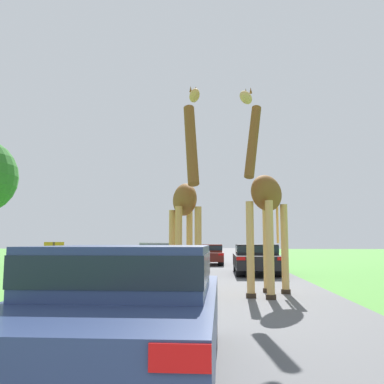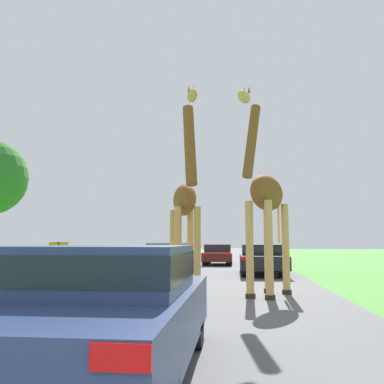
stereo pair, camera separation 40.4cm
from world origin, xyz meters
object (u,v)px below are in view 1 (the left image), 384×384
(giraffe_companion, at_px, (266,202))
(car_far_ahead, at_px, (256,258))
(car_queue_left, at_px, (161,256))
(giraffe_near_road, at_px, (185,203))
(car_queue_right, at_px, (210,254))
(car_lead_maroon, at_px, (127,307))
(sign_post, at_px, (54,254))

(giraffe_companion, xyz_separation_m, car_far_ahead, (0.34, 7.28, -1.76))
(giraffe_companion, xyz_separation_m, car_queue_left, (-4.17, 9.10, -1.75))
(car_far_ahead, bearing_deg, giraffe_near_road, -109.12)
(giraffe_near_road, xyz_separation_m, car_queue_right, (0.27, 14.53, -1.81))
(giraffe_companion, height_order, car_far_ahead, giraffe_companion)
(giraffe_near_road, relative_size, car_lead_maroon, 1.26)
(sign_post, bearing_deg, giraffe_companion, -21.80)
(giraffe_near_road, xyz_separation_m, sign_post, (-4.79, 2.75, -1.49))
(giraffe_near_road, height_order, sign_post, giraffe_near_road)
(giraffe_near_road, xyz_separation_m, car_far_ahead, (2.51, 7.24, -1.76))
(car_queue_right, relative_size, car_far_ahead, 0.86)
(car_queue_right, distance_m, sign_post, 12.83)
(giraffe_near_road, height_order, giraffe_companion, giraffe_near_road)
(car_lead_maroon, distance_m, car_queue_left, 15.81)
(giraffe_near_road, relative_size, car_far_ahead, 1.14)
(car_far_ahead, relative_size, sign_post, 3.32)
(car_far_ahead, xyz_separation_m, sign_post, (-7.30, -4.49, 0.27))
(car_far_ahead, distance_m, sign_post, 8.57)
(giraffe_companion, distance_m, car_queue_left, 10.17)
(giraffe_companion, height_order, car_lead_maroon, giraffe_companion)
(giraffe_companion, bearing_deg, sign_post, 3.80)
(giraffe_companion, bearing_deg, giraffe_near_road, 24.62)
(sign_post, bearing_deg, car_lead_maroon, -63.20)
(car_queue_right, bearing_deg, sign_post, -113.22)
(giraffe_near_road, bearing_deg, car_lead_maroon, 75.25)
(car_queue_right, xyz_separation_m, car_far_ahead, (2.24, -7.29, 0.04))
(giraffe_near_road, relative_size, car_queue_left, 1.36)
(car_lead_maroon, distance_m, sign_post, 10.50)
(car_queue_right, distance_m, car_far_ahead, 7.63)
(giraffe_companion, bearing_deg, car_queue_left, -39.76)
(car_queue_right, height_order, sign_post, sign_post)
(car_lead_maroon, bearing_deg, giraffe_companion, 71.28)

